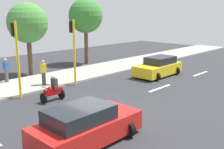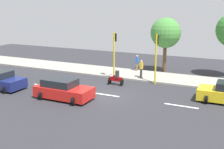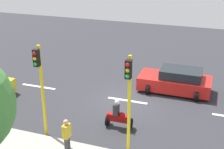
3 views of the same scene
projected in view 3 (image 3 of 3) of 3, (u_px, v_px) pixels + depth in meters
ground_plane at (127, 101)px, 18.34m from camera, size 40.00×60.00×0.10m
lane_stripe_north at (39, 87)px, 20.15m from camera, size 0.20×2.40×0.01m
lane_stripe_mid at (127, 101)px, 18.31m from camera, size 0.20×2.40×0.01m
car_red at (176, 81)px, 19.23m from camera, size 2.37×4.39×1.52m
motorcycle at (118, 116)px, 15.36m from camera, size 0.60×1.30×1.53m
pedestrian_near_signal at (67, 136)px, 13.00m from camera, size 0.40×0.24×1.69m
traffic_light_corner at (129, 93)px, 12.53m from camera, size 0.49×0.24×4.50m
traffic_light_midblock at (40, 80)px, 13.78m from camera, size 0.49×0.24×4.50m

